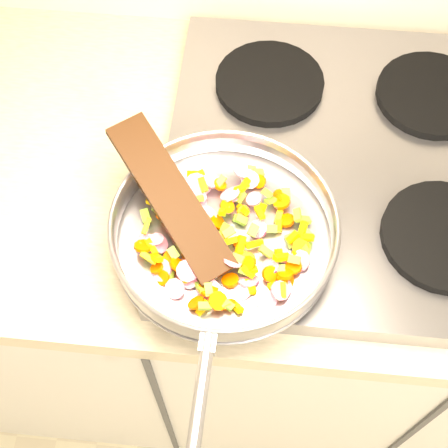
{
  "coord_description": "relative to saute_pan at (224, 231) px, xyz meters",
  "views": [
    {
      "loc": [
        -0.85,
        1.04,
        1.77
      ],
      "look_at": [
        -0.89,
        1.48,
        1.0
      ],
      "focal_mm": 50.0,
      "sensor_mm": 36.0,
      "label": 1
    }
  ],
  "objects": [
    {
      "name": "wooden_spatula",
      "position": [
        -0.08,
        0.03,
        0.03
      ],
      "size": [
        0.21,
        0.24,
        0.08
      ],
      "primitive_type": "cube",
      "rotation": [
        0.0,
        -0.25,
        2.25
      ],
      "color": "black",
      "rests_on": "saute_pan"
    },
    {
      "name": "grate_fl",
      "position": [
        0.05,
        0.05,
        -0.04
      ],
      "size": [
        0.19,
        0.19,
        0.02
      ],
      "primitive_type": "cylinder",
      "color": "black",
      "rests_on": "cooktop"
    },
    {
      "name": "vegetable_heap",
      "position": [
        0.0,
        -0.01,
        -0.01
      ],
      "size": [
        0.26,
        0.26,
        0.05
      ],
      "color": "#77AB2B",
      "rests_on": "saute_pan"
    },
    {
      "name": "grate_br",
      "position": [
        0.33,
        0.33,
        -0.04
      ],
      "size": [
        0.19,
        0.19,
        0.02
      ],
      "primitive_type": "cylinder",
      "color": "black",
      "rests_on": "cooktop"
    },
    {
      "name": "grate_bl",
      "position": [
        0.05,
        0.33,
        -0.04
      ],
      "size": [
        0.19,
        0.19,
        0.02
      ],
      "primitive_type": "cylinder",
      "color": "black",
      "rests_on": "cooktop"
    },
    {
      "name": "saute_pan",
      "position": [
        0.0,
        0.0,
        0.0
      ],
      "size": [
        0.37,
        0.54,
        0.05
      ],
      "rotation": [
        0.0,
        0.0,
        -0.02
      ],
      "color": "#9E9EA5",
      "rests_on": "grate_fl"
    },
    {
      "name": "cooktop",
      "position": [
        0.19,
        0.19,
        -0.07
      ],
      "size": [
        0.6,
        0.6,
        0.04
      ],
      "primitive_type": "cube",
      "color": "#939399",
      "rests_on": "counter_top"
    },
    {
      "name": "grate_fr",
      "position": [
        0.33,
        0.05,
        -0.04
      ],
      "size": [
        0.19,
        0.19,
        0.02
      ],
      "primitive_type": "cylinder",
      "color": "black",
      "rests_on": "cooktop"
    }
  ]
}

